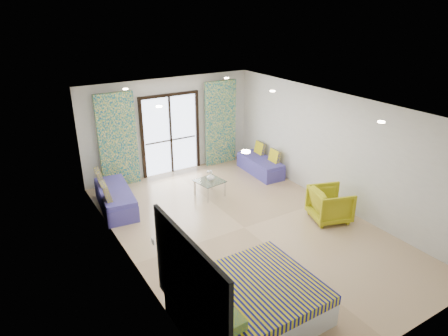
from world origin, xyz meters
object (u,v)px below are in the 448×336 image
daybed_right (261,165)px  daybed_left (115,198)px  coffee_table (210,182)px  armchair (330,203)px  bed (248,303)px

daybed_right → daybed_left: bearing=-177.7°
daybed_left → daybed_right: size_ratio=1.14×
daybed_left → coffee_table: size_ratio=2.57×
daybed_left → armchair: (3.96, -3.03, 0.14)m
armchair → coffee_table: bearing=52.9°
bed → daybed_left: 4.65m
bed → armchair: armchair is taller
bed → daybed_left: (-0.64, 4.61, -0.03)m
daybed_left → daybed_right: 4.23m
bed → daybed_right: size_ratio=1.29×
armchair → bed: bearing=133.6°
coffee_table → armchair: (1.70, -2.45, 0.05)m
coffee_table → daybed_left: bearing=165.6°
daybed_right → coffee_table: (-1.97, -0.52, 0.12)m
daybed_right → coffee_table: daybed_right is taller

